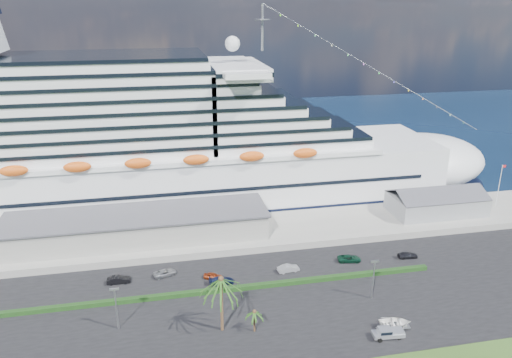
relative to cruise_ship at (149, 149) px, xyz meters
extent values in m
plane|color=#304B19|center=(21.53, -64.00, -16.69)|extent=(420.00, 420.00, 0.00)
cube|color=black|center=(21.53, -53.00, -16.63)|extent=(140.00, 38.00, 0.12)
cube|color=gray|center=(21.53, -24.00, -15.79)|extent=(240.00, 20.00, 1.80)
cube|color=black|center=(21.53, 66.00, -16.68)|extent=(420.00, 160.00, 0.02)
cube|color=silver|center=(1.53, 0.00, -8.69)|extent=(160.00, 30.00, 16.00)
ellipsoid|color=silver|center=(81.53, 0.00, -8.69)|extent=(40.00, 30.00, 16.00)
cube|color=black|center=(1.53, 0.00, -15.49)|extent=(164.00, 30.60, 2.40)
cube|color=silver|center=(-10.47, 0.00, 12.91)|extent=(128.00, 26.00, 24.80)
cube|color=silver|center=(24.33, 0.00, 20.71)|extent=(14.00, 38.00, 3.20)
cylinder|color=gray|center=(31.53, 0.00, 31.31)|extent=(0.70, 0.70, 12.00)
ellipsoid|color=#DD5514|center=(-2.47, -15.80, 1.11)|extent=(90.00, 2.40, 2.60)
ellipsoid|color=#DD5514|center=(-2.47, 15.80, 1.11)|extent=(90.00, 2.40, 2.60)
cube|color=black|center=(1.53, 0.00, -7.89)|extent=(144.00, 30.40, 0.90)
cube|color=gray|center=(-3.47, -24.00, -11.89)|extent=(60.00, 14.00, 6.00)
cube|color=#4C4C54|center=(-3.47, -24.00, -8.79)|extent=(61.00, 15.00, 0.40)
cube|color=gray|center=(73.53, -24.00, -12.49)|extent=(24.00, 12.00, 4.80)
cube|color=#4C4C54|center=(73.53, -27.00, -8.89)|extent=(24.00, 6.31, 2.74)
cube|color=#4C4C54|center=(73.53, -21.00, -8.89)|extent=(24.00, 6.31, 2.74)
cylinder|color=silver|center=(91.53, -24.00, -8.89)|extent=(0.16, 0.16, 12.00)
cube|color=red|center=(92.03, -24.00, -3.29)|extent=(1.00, 0.04, 0.70)
cube|color=black|center=(13.53, -48.00, -16.12)|extent=(88.00, 1.10, 0.90)
cylinder|color=gray|center=(-6.47, -56.00, -12.57)|extent=(0.24, 0.24, 8.00)
cube|color=gray|center=(-6.47, -56.00, -8.47)|extent=(1.60, 0.35, 0.35)
cylinder|color=gray|center=(41.53, -56.00, -12.57)|extent=(0.24, 0.24, 8.00)
cube|color=gray|center=(41.53, -56.00, -8.47)|extent=(1.60, 0.35, 0.35)
cylinder|color=#47301E|center=(11.53, -60.00, -11.44)|extent=(0.54, 0.54, 10.50)
sphere|color=#47301E|center=(11.53, -60.00, -6.19)|extent=(0.98, 0.98, 0.98)
cylinder|color=#47301E|center=(17.03, -61.50, -14.59)|extent=(0.35, 0.35, 4.20)
sphere|color=#47301E|center=(17.03, -61.50, -12.49)|extent=(0.73, 0.73, 0.73)
imported|color=black|center=(-7.22, -40.51, -15.79)|extent=(4.76, 1.68, 1.56)
imported|color=gray|center=(2.22, -39.47, -15.90)|extent=(5.27, 3.56, 1.34)
imported|color=#121A3F|center=(13.47, -44.93, -15.84)|extent=(5.07, 2.09, 1.47)
imported|color=maroon|center=(11.94, -42.67, -15.92)|extent=(4.14, 2.78, 1.31)
imported|color=#A1A3A8|center=(28.15, -43.07, -15.80)|extent=(4.89, 2.21, 1.56)
imported|color=#0D3524|center=(42.55, -41.53, -15.86)|extent=(5.51, 3.31, 1.43)
imported|color=black|center=(56.07, -42.59, -15.91)|extent=(4.68, 2.11, 1.33)
cylinder|color=black|center=(37.38, -68.80, -16.17)|extent=(0.83, 0.35, 0.80)
cylinder|color=black|center=(37.38, -66.89, -16.17)|extent=(0.83, 0.35, 0.80)
cylinder|color=black|center=(40.90, -68.80, -16.17)|extent=(0.83, 0.35, 0.80)
cylinder|color=black|center=(40.90, -66.89, -16.17)|extent=(0.83, 0.35, 0.80)
cube|color=silver|center=(39.29, -67.85, -15.82)|extent=(5.58, 2.47, 0.70)
cube|color=silver|center=(40.75, -67.85, -15.42)|extent=(2.57, 2.16, 0.55)
cube|color=silver|center=(38.59, -67.85, -15.12)|extent=(2.37, 2.09, 0.96)
cube|color=black|center=(38.59, -67.85, -15.02)|extent=(2.17, 2.12, 0.55)
cube|color=silver|center=(36.98, -67.85, -15.62)|extent=(1.06, 1.98, 0.35)
cube|color=gray|center=(41.56, -65.78, -15.96)|extent=(5.38, 2.72, 0.13)
cylinder|color=gray|center=(39.22, -65.78, -15.96)|extent=(2.44, 0.49, 0.09)
cylinder|color=black|center=(42.01, -66.79, -16.22)|extent=(0.75, 0.36, 0.71)
cylinder|color=black|center=(42.01, -64.78, -16.22)|extent=(0.75, 0.36, 0.71)
imported|color=white|center=(41.56, -65.78, -15.31)|extent=(6.25, 4.92, 1.17)
camera|label=1|loc=(2.67, -133.36, 38.73)|focal=35.00mm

